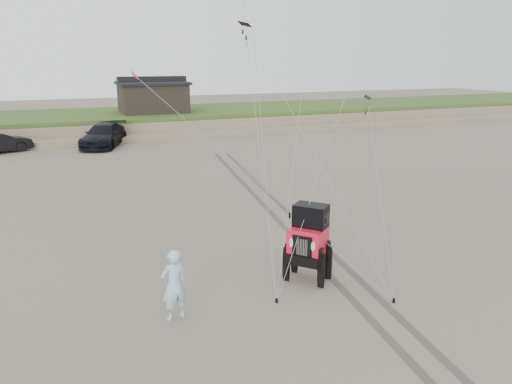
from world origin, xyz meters
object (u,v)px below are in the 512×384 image
cabin (153,96)px  truck_c (104,135)px  man (174,285)px  jeep (308,251)px

cabin → truck_c: 9.86m
man → truck_c: bearing=-103.8°
jeep → man: bearing=-121.1°
truck_c → jeep: 27.90m
truck_c → jeep: size_ratio=1.17×
cabin → jeep: (-2.14, -35.55, -2.27)m
truck_c → man: bearing=-69.7°
cabin → jeep: 35.69m
cabin → man: bearing=-100.2°
jeep → man: (-4.41, -0.80, 0.01)m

